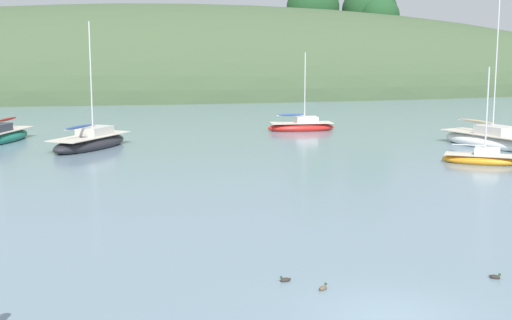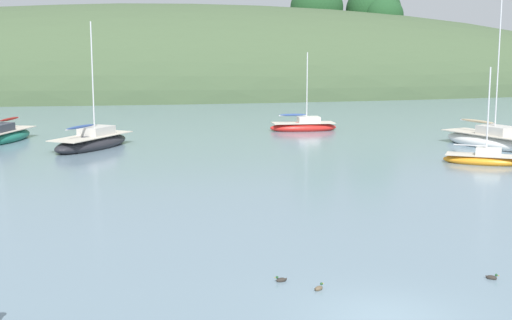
{
  "view_description": "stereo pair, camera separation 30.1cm",
  "coord_description": "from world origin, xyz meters",
  "px_view_note": "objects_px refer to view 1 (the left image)",
  "views": [
    {
      "loc": [
        -7.23,
        -17.95,
        7.54
      ],
      "look_at": [
        0.0,
        20.0,
        1.2
      ],
      "focal_mm": 50.79,
      "sensor_mm": 36.0,
      "label": 1
    },
    {
      "loc": [
        -6.93,
        -18.0,
        7.54
      ],
      "look_at": [
        0.0,
        20.0,
        1.2
      ],
      "focal_mm": 50.79,
      "sensor_mm": 36.0,
      "label": 2
    }
  ],
  "objects_px": {
    "sailboat_cream_ketch": "(488,140)",
    "duck_lead": "(323,288)",
    "duck_lone_right": "(285,280)",
    "duck_straggler": "(495,277)",
    "sailboat_navy_dinghy": "(0,136)",
    "sailboat_teal_outer": "(481,159)",
    "sailboat_orange_cutter": "(302,126)",
    "sailboat_grey_yawl": "(90,142)"
  },
  "relations": [
    {
      "from": "sailboat_teal_outer",
      "to": "sailboat_grey_yawl",
      "type": "bearing_deg",
      "value": 155.12
    },
    {
      "from": "sailboat_orange_cutter",
      "to": "sailboat_teal_outer",
      "type": "height_order",
      "value": "sailboat_orange_cutter"
    },
    {
      "from": "sailboat_navy_dinghy",
      "to": "duck_lone_right",
      "type": "bearing_deg",
      "value": -68.59
    },
    {
      "from": "sailboat_teal_outer",
      "to": "duck_straggler",
      "type": "height_order",
      "value": "sailboat_teal_outer"
    },
    {
      "from": "sailboat_orange_cutter",
      "to": "sailboat_teal_outer",
      "type": "relative_size",
      "value": 1.11
    },
    {
      "from": "sailboat_cream_ketch",
      "to": "duck_lead",
      "type": "xyz_separation_m",
      "value": [
        -20.3,
        -27.39,
        -0.42
      ]
    },
    {
      "from": "duck_lone_right",
      "to": "duck_straggler",
      "type": "height_order",
      "value": "same"
    },
    {
      "from": "duck_straggler",
      "to": "sailboat_cream_ketch",
      "type": "bearing_deg",
      "value": 62.01
    },
    {
      "from": "duck_lone_right",
      "to": "duck_lead",
      "type": "distance_m",
      "value": 1.38
    },
    {
      "from": "sailboat_cream_ketch",
      "to": "sailboat_navy_dinghy",
      "type": "xyz_separation_m",
      "value": [
        -35.24,
        9.18,
        -0.04
      ]
    },
    {
      "from": "duck_lead",
      "to": "duck_straggler",
      "type": "bearing_deg",
      "value": -0.07
    },
    {
      "from": "duck_lone_right",
      "to": "sailboat_teal_outer",
      "type": "bearing_deg",
      "value": 48.89
    },
    {
      "from": "sailboat_grey_yawl",
      "to": "sailboat_orange_cutter",
      "type": "relative_size",
      "value": 1.35
    },
    {
      "from": "sailboat_teal_outer",
      "to": "duck_lone_right",
      "type": "relative_size",
      "value": 14.5
    },
    {
      "from": "sailboat_orange_cutter",
      "to": "sailboat_navy_dinghy",
      "type": "bearing_deg",
      "value": -173.77
    },
    {
      "from": "sailboat_cream_ketch",
      "to": "sailboat_grey_yawl",
      "type": "bearing_deg",
      "value": 171.07
    },
    {
      "from": "sailboat_teal_outer",
      "to": "duck_lead",
      "type": "relative_size",
      "value": 16.27
    },
    {
      "from": "sailboat_orange_cutter",
      "to": "duck_lead",
      "type": "bearing_deg",
      "value": -103.41
    },
    {
      "from": "sailboat_navy_dinghy",
      "to": "sailboat_teal_outer",
      "type": "xyz_separation_m",
      "value": [
        31.1,
        -15.95,
        -0.13
      ]
    },
    {
      "from": "sailboat_orange_cutter",
      "to": "sailboat_navy_dinghy",
      "type": "height_order",
      "value": "sailboat_navy_dinghy"
    },
    {
      "from": "sailboat_orange_cutter",
      "to": "duck_lone_right",
      "type": "height_order",
      "value": "sailboat_orange_cutter"
    },
    {
      "from": "sailboat_grey_yawl",
      "to": "duck_straggler",
      "type": "distance_m",
      "value": 34.72
    },
    {
      "from": "sailboat_grey_yawl",
      "to": "duck_lead",
      "type": "xyz_separation_m",
      "value": [
        8.06,
        -31.85,
        -0.4
      ]
    },
    {
      "from": "sailboat_cream_ketch",
      "to": "sailboat_orange_cutter",
      "type": "height_order",
      "value": "sailboat_cream_ketch"
    },
    {
      "from": "sailboat_navy_dinghy",
      "to": "duck_lead",
      "type": "relative_size",
      "value": 26.51
    },
    {
      "from": "sailboat_cream_ketch",
      "to": "sailboat_navy_dinghy",
      "type": "height_order",
      "value": "sailboat_cream_ketch"
    },
    {
      "from": "sailboat_navy_dinghy",
      "to": "duck_straggler",
      "type": "height_order",
      "value": "sailboat_navy_dinghy"
    },
    {
      "from": "sailboat_teal_outer",
      "to": "duck_lone_right",
      "type": "height_order",
      "value": "sailboat_teal_outer"
    },
    {
      "from": "duck_lone_right",
      "to": "sailboat_navy_dinghy",
      "type": "bearing_deg",
      "value": 111.41
    },
    {
      "from": "sailboat_cream_ketch",
      "to": "duck_lone_right",
      "type": "relative_size",
      "value": 25.35
    },
    {
      "from": "sailboat_teal_outer",
      "to": "sailboat_cream_ketch",
      "type": "bearing_deg",
      "value": 58.58
    },
    {
      "from": "sailboat_cream_ketch",
      "to": "duck_straggler",
      "type": "xyz_separation_m",
      "value": [
        -14.56,
        -27.4,
        -0.42
      ]
    },
    {
      "from": "sailboat_teal_outer",
      "to": "sailboat_orange_cutter",
      "type": "bearing_deg",
      "value": 110.11
    },
    {
      "from": "sailboat_orange_cutter",
      "to": "sailboat_teal_outer",
      "type": "distance_m",
      "value": 19.81
    },
    {
      "from": "sailboat_navy_dinghy",
      "to": "duck_lone_right",
      "type": "distance_m",
      "value": 38.24
    },
    {
      "from": "duck_lone_right",
      "to": "sailboat_grey_yawl",
      "type": "bearing_deg",
      "value": 102.93
    },
    {
      "from": "sailboat_cream_ketch",
      "to": "sailboat_teal_outer",
      "type": "bearing_deg",
      "value": -121.42
    },
    {
      "from": "sailboat_orange_cutter",
      "to": "sailboat_navy_dinghy",
      "type": "xyz_separation_m",
      "value": [
        -24.29,
        -2.65,
        0.07
      ]
    },
    {
      "from": "duck_straggler",
      "to": "duck_lead",
      "type": "height_order",
      "value": "same"
    },
    {
      "from": "sailboat_cream_ketch",
      "to": "duck_lone_right",
      "type": "bearing_deg",
      "value": -128.85
    },
    {
      "from": "sailboat_navy_dinghy",
      "to": "sailboat_teal_outer",
      "type": "height_order",
      "value": "sailboat_navy_dinghy"
    },
    {
      "from": "duck_lone_right",
      "to": "duck_straggler",
      "type": "distance_m",
      "value": 6.78
    }
  ]
}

